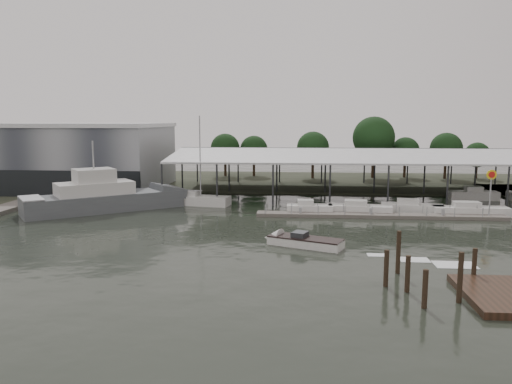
# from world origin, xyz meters

# --- Properties ---
(ground) EXTENTS (200.00, 200.00, 0.00)m
(ground) POSITION_xyz_m (0.00, 0.00, 0.00)
(ground) COLOR #232921
(ground) RESTS_ON ground
(land_strip_far) EXTENTS (140.00, 30.00, 0.30)m
(land_strip_far) POSITION_xyz_m (0.00, 42.00, 0.10)
(land_strip_far) COLOR #3F4433
(land_strip_far) RESTS_ON ground
(land_strip_west) EXTENTS (20.00, 40.00, 0.30)m
(land_strip_west) POSITION_xyz_m (-40.00, 30.00, 0.10)
(land_strip_west) COLOR #3F4433
(land_strip_west) RESTS_ON ground
(storage_warehouse) EXTENTS (24.50, 20.50, 10.50)m
(storage_warehouse) POSITION_xyz_m (-28.00, 29.94, 5.29)
(storage_warehouse) COLOR gray
(storage_warehouse) RESTS_ON ground
(covered_boat_shed) EXTENTS (58.24, 24.00, 6.96)m
(covered_boat_shed) POSITION_xyz_m (17.00, 28.00, 6.13)
(covered_boat_shed) COLOR white
(covered_boat_shed) RESTS_ON ground
(trawler_dock) EXTENTS (3.00, 18.00, 0.50)m
(trawler_dock) POSITION_xyz_m (-30.00, 14.00, 0.25)
(trawler_dock) COLOR slate
(trawler_dock) RESTS_ON ground
(floating_dock) EXTENTS (28.00, 2.00, 1.40)m
(floating_dock) POSITION_xyz_m (15.00, 10.00, 0.20)
(floating_dock) COLOR slate
(floating_dock) RESTS_ON ground
(shell_fuel_sign) EXTENTS (1.10, 0.18, 5.55)m
(shell_fuel_sign) POSITION_xyz_m (27.00, 9.99, 3.93)
(shell_fuel_sign) COLOR #97999D
(shell_fuel_sign) RESTS_ON ground
(grey_trawler) EXTENTS (18.44, 15.63, 8.84)m
(grey_trawler) POSITION_xyz_m (-17.73, 11.67, 1.58)
(grey_trawler) COLOR #555A5E
(grey_trawler) RESTS_ON ground
(white_sailboat) EXTENTS (8.73, 4.02, 11.74)m
(white_sailboat) POSITION_xyz_m (-7.46, 16.64, 0.65)
(white_sailboat) COLOR white
(white_sailboat) RESTS_ON ground
(speedboat_underway) EXTENTS (17.32, 8.56, 2.00)m
(speedboat_underway) POSITION_xyz_m (5.83, -3.71, 0.39)
(speedboat_underway) COLOR white
(speedboat_underway) RESTS_ON ground
(moored_cruiser_0) EXTENTS (5.36, 2.24, 1.70)m
(moored_cruiser_0) POSITION_xyz_m (7.03, 11.71, 0.61)
(moored_cruiser_0) COLOR white
(moored_cruiser_0) RESTS_ON ground
(moored_cruiser_1) EXTENTS (7.57, 3.02, 1.70)m
(moored_cruiser_1) POSITION_xyz_m (12.95, 11.97, 0.61)
(moored_cruiser_1) COLOR white
(moored_cruiser_1) RESTS_ON ground
(moored_cruiser_2) EXTENTS (7.40, 3.39, 1.70)m
(moored_cruiser_2) POSITION_xyz_m (19.23, 13.26, 0.61)
(moored_cruiser_2) COLOR white
(moored_cruiser_2) RESTS_ON ground
(moored_cruiser_3) EXTENTS (8.45, 2.32, 1.70)m
(moored_cruiser_3) POSITION_xyz_m (25.58, 11.91, 0.61)
(moored_cruiser_3) COLOR white
(moored_cruiser_3) RESTS_ON ground
(mooring_pilings) EXTENTS (6.57, 7.07, 3.74)m
(mooring_pilings) POSITION_xyz_m (13.93, -14.59, 1.03)
(mooring_pilings) COLOR #37291B
(mooring_pilings) RESTS_ON ground
(horizon_tree_line) EXTENTS (69.98, 8.76, 11.67)m
(horizon_tree_line) POSITION_xyz_m (22.37, 47.91, 6.14)
(horizon_tree_line) COLOR black
(horizon_tree_line) RESTS_ON ground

